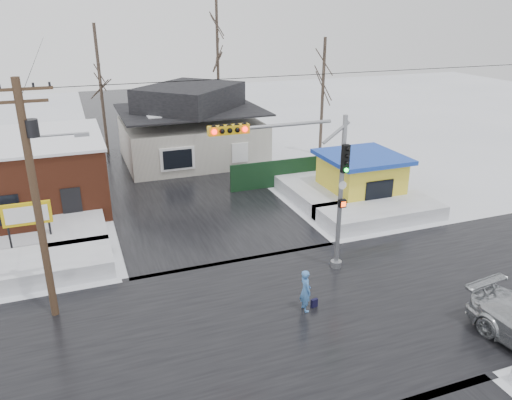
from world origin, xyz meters
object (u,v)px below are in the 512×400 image
object	(u,v)px
kiosk	(361,177)
marquee_sign	(27,215)
utility_pole	(37,190)
traffic_signal	(309,177)
pedestrian	(305,291)

from	to	relation	value
kiosk	marquee_sign	bearing A→B (deg)	-178.45
utility_pole	kiosk	size ratio (longest dim) A/B	1.96
utility_pole	marquee_sign	size ratio (longest dim) A/B	3.53
traffic_signal	marquee_sign	world-z (taller)	traffic_signal
traffic_signal	utility_pole	xyz separation A→B (m)	(-10.36, 0.53, 0.57)
traffic_signal	marquee_sign	xyz separation A→B (m)	(-11.43, 6.53, -2.62)
marquee_sign	kiosk	bearing A→B (deg)	1.55
marquee_sign	pedestrian	size ratio (longest dim) A/B	1.47
kiosk	utility_pole	bearing A→B (deg)	-159.56
kiosk	traffic_signal	bearing A→B (deg)	-135.16
marquee_sign	utility_pole	bearing A→B (deg)	-79.87
kiosk	pedestrian	distance (m)	12.76
marquee_sign	pedestrian	bearing A→B (deg)	-41.96
traffic_signal	kiosk	size ratio (longest dim) A/B	1.52
utility_pole	pedestrian	xyz separation A→B (m)	(9.08, -3.13, -4.24)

